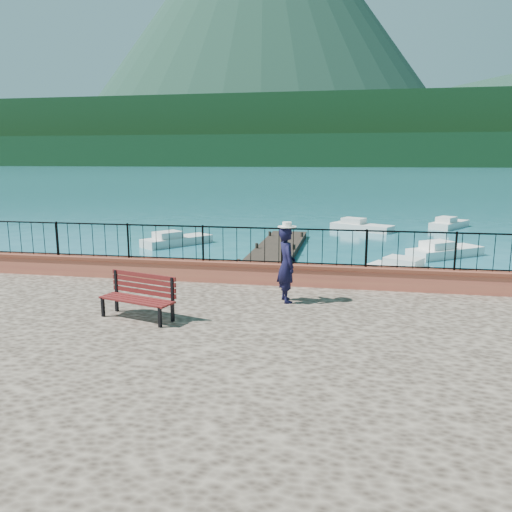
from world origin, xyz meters
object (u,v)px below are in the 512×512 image
(boat_1, at_px, (417,269))
(boat_5, at_px, (450,222))
(boat_2, at_px, (446,248))
(boat_4, at_px, (362,224))
(boat_0, at_px, (195,272))
(person, at_px, (287,265))
(boat_3, at_px, (177,237))
(park_bench, at_px, (138,305))

(boat_1, xyz_separation_m, boat_5, (4.01, 15.59, 0.00))
(boat_2, relative_size, boat_5, 1.07)
(boat_4, distance_m, boat_5, 6.32)
(boat_0, relative_size, boat_1, 1.07)
(person, xyz_separation_m, boat_3, (-7.63, 13.79, -1.70))
(boat_1, distance_m, boat_2, 5.32)
(park_bench, xyz_separation_m, boat_1, (6.99, 9.88, -1.09))
(person, distance_m, boat_5, 25.01)
(person, relative_size, boat_2, 0.47)
(park_bench, distance_m, boat_0, 7.94)
(park_bench, relative_size, person, 1.00)
(boat_3, bearing_deg, boat_0, -118.58)
(person, distance_m, boat_4, 21.31)
(boat_5, bearing_deg, boat_1, -161.08)
(person, xyz_separation_m, boat_1, (4.05, 8.02, -1.70))
(boat_3, bearing_deg, person, -113.43)
(boat_4, height_order, boat_5, same)
(boat_2, height_order, boat_3, same)
(person, xyz_separation_m, boat_0, (-4.15, 5.90, -1.70))
(boat_2, bearing_deg, boat_0, 177.98)
(boat_3, bearing_deg, boat_4, -15.80)
(boat_1, relative_size, boat_3, 0.99)
(park_bench, bearing_deg, boat_5, 83.55)
(boat_2, bearing_deg, boat_1, -147.99)
(park_bench, xyz_separation_m, person, (2.94, 1.86, 0.61))
(boat_0, distance_m, boat_3, 8.62)
(boat_0, height_order, boat_3, same)
(boat_0, xyz_separation_m, boat_2, (10.11, 7.08, 0.00))
(person, xyz_separation_m, boat_4, (2.25, 21.12, -1.70))
(boat_4, bearing_deg, boat_3, -116.07)
(person, distance_m, boat_2, 14.39)
(boat_0, distance_m, boat_4, 16.51)
(person, relative_size, boat_4, 0.45)
(boat_0, relative_size, boat_5, 1.15)
(park_bench, relative_size, boat_5, 0.51)
(person, bearing_deg, boat_3, 6.36)
(boat_0, xyz_separation_m, boat_4, (6.40, 15.22, 0.00))
(person, bearing_deg, boat_4, -28.69)
(park_bench, distance_m, boat_1, 12.15)
(boat_3, bearing_deg, boat_1, -78.67)
(boat_3, bearing_deg, boat_2, -55.76)
(boat_0, xyz_separation_m, boat_5, (12.21, 17.71, 0.00))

